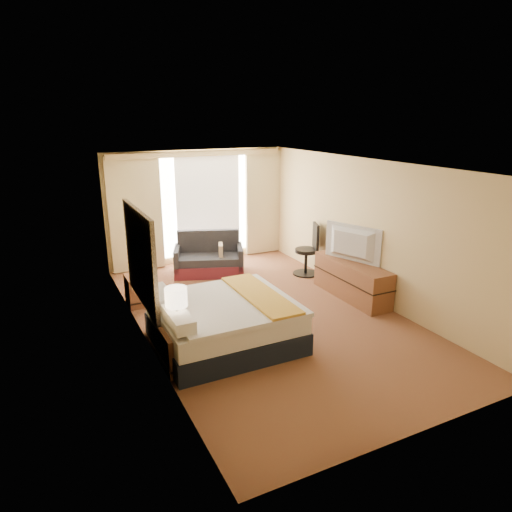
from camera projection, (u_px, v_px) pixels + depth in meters
name	position (u px, v px, depth m)	size (l,w,h in m)	color
floor	(266.00, 314.00, 7.98)	(4.20, 7.00, 0.02)	#582019
ceiling	(267.00, 164.00, 7.21)	(4.20, 7.00, 0.02)	white
wall_back	(197.00, 207.00, 10.60)	(4.20, 0.02, 2.60)	#D4BA81
wall_front	(427.00, 327.00, 4.60)	(4.20, 0.02, 2.60)	#D4BA81
wall_left	(140.00, 260.00, 6.71)	(0.02, 7.00, 2.60)	#D4BA81
wall_right	(367.00, 230.00, 8.48)	(0.02, 7.00, 2.60)	#D4BA81
headboard	(140.00, 257.00, 6.91)	(0.06, 1.85, 1.50)	black
nightstand_left	(180.00, 350.00, 6.21)	(0.45, 0.52, 0.55)	brown
nightstand_right	(139.00, 290.00, 8.35)	(0.45, 0.52, 0.55)	brown
media_dresser	(352.00, 280.00, 8.65)	(0.50, 1.80, 0.70)	brown
window	(208.00, 205.00, 10.67)	(2.30, 0.02, 2.30)	white
curtains	(199.00, 203.00, 10.47)	(4.12, 0.19, 2.56)	beige
bed	(224.00, 322.00, 6.87)	(2.01, 1.84, 0.98)	black
loveseat	(209.00, 260.00, 9.98)	(1.65, 1.25, 0.92)	maroon
floor_lamp	(134.00, 231.00, 9.04)	(0.20, 0.20, 1.62)	black
desk_chair	(309.00, 252.00, 9.86)	(0.56, 0.56, 1.13)	black
lamp_left	(176.00, 298.00, 6.01)	(0.30, 0.30, 0.63)	black
lamp_right	(137.00, 252.00, 8.17)	(0.27, 0.27, 0.58)	black
tissue_box	(185.00, 326.00, 6.18)	(0.12, 0.12, 0.11)	#98C9EB
telephone	(141.00, 271.00, 8.40)	(0.19, 0.15, 0.08)	black
television	(350.00, 244.00, 8.48)	(1.19, 0.16, 0.68)	black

